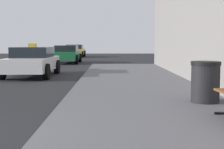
{
  "coord_description": "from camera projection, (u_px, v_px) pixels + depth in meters",
  "views": [
    {
      "loc": [
        3.1,
        -4.02,
        1.46
      ],
      "look_at": [
        3.15,
        4.06,
        0.66
      ],
      "focal_mm": 51.65,
      "sensor_mm": 36.0,
      "label": 1
    }
  ],
  "objects": [
    {
      "name": "car_green",
      "position": [
        66.0,
        54.0,
        23.16
      ],
      "size": [
        1.92,
        4.03,
        1.27
      ],
      "rotation": [
        0.0,
        0.0,
        3.14
      ],
      "color": "#196638",
      "rests_on": "ground_plane"
    },
    {
      "name": "trash_bin",
      "position": [
        205.0,
        82.0,
        7.08
      ],
      "size": [
        0.65,
        0.65,
        0.9
      ],
      "color": "black",
      "rests_on": "sidewalk"
    },
    {
      "name": "car_white",
      "position": [
        32.0,
        61.0,
        14.02
      ],
      "size": [
        1.99,
        4.02,
        1.43
      ],
      "rotation": [
        0.0,
        0.0,
        3.14
      ],
      "color": "white",
      "rests_on": "ground_plane"
    },
    {
      "name": "car_yellow",
      "position": [
        75.0,
        51.0,
        33.06
      ],
      "size": [
        1.99,
        4.38,
        1.27
      ],
      "rotation": [
        0.0,
        0.0,
        3.14
      ],
      "color": "yellow",
      "rests_on": "ground_plane"
    }
  ]
}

